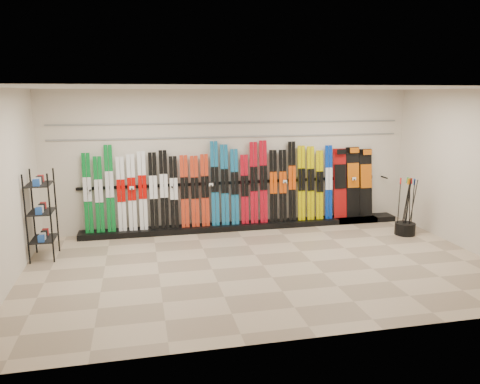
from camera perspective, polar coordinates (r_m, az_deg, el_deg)
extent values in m
plane|color=gray|center=(8.19, 2.82, -8.92)|extent=(8.00, 8.00, 0.00)
plane|color=beige|center=(10.18, -0.80, 3.95)|extent=(8.00, 0.00, 8.00)
plane|color=beige|center=(7.76, -26.87, 0.15)|extent=(0.00, 5.00, 5.00)
plane|color=beige|center=(9.63, 26.55, 2.24)|extent=(0.00, 5.00, 5.00)
plane|color=silver|center=(7.65, 3.05, 12.57)|extent=(8.00, 8.00, 0.00)
cube|color=black|center=(10.32, 0.70, -4.12)|extent=(8.00, 0.40, 0.12)
cube|color=#0A6F26|center=(9.94, -18.09, -0.16)|extent=(0.17, 0.18, 1.63)
cube|color=#0A6F26|center=(9.92, -16.82, -0.31)|extent=(0.17, 0.17, 1.55)
cube|color=#0A6F26|center=(9.90, -15.60, 0.39)|extent=(0.17, 0.19, 1.78)
cube|color=white|center=(9.90, -14.28, -0.27)|extent=(0.17, 0.17, 1.53)
cube|color=white|center=(9.89, -13.05, -0.08)|extent=(0.17, 0.17, 1.58)
cube|color=white|center=(9.89, -11.79, 0.14)|extent=(0.17, 0.18, 1.63)
cube|color=black|center=(9.89, -10.51, 0.12)|extent=(0.17, 0.18, 1.60)
cube|color=black|center=(9.90, -9.25, 0.29)|extent=(0.17, 0.18, 1.64)
cube|color=black|center=(9.92, -8.06, -0.04)|extent=(0.17, 0.17, 1.51)
cube|color=red|center=(9.94, -6.78, 0.06)|extent=(0.17, 0.17, 1.53)
cube|color=red|center=(9.96, -5.53, 0.06)|extent=(0.17, 0.17, 1.51)
cube|color=red|center=(9.99, -4.30, 0.20)|extent=(0.17, 0.17, 1.54)
cube|color=#156291|center=(10.01, -3.09, 1.02)|extent=(0.17, 0.20, 1.81)
cube|color=#156291|center=(10.05, -1.88, 0.85)|extent=(0.17, 0.19, 1.73)
cube|color=#156291|center=(10.09, -0.65, 0.62)|extent=(0.17, 0.18, 1.63)
cube|color=#B30A1B|center=(10.14, 0.57, 0.31)|extent=(0.17, 0.17, 1.50)
cube|color=#B30A1B|center=(10.18, 1.70, 1.12)|extent=(0.17, 0.19, 1.77)
cube|color=#B30A1B|center=(10.23, 2.88, 1.24)|extent=(0.17, 0.20, 1.80)
cube|color=black|center=(10.30, 4.09, 0.70)|extent=(0.17, 0.17, 1.59)
cube|color=black|center=(10.37, 5.23, 0.75)|extent=(0.17, 0.17, 1.59)
cube|color=black|center=(10.42, 6.36, 1.28)|extent=(0.17, 0.19, 1.76)
cube|color=#C4B600|center=(10.50, 7.50, 1.06)|extent=(0.17, 0.18, 1.67)
cube|color=#C4B600|center=(10.58, 8.61, 1.05)|extent=(0.17, 0.18, 1.64)
cube|color=#C4B600|center=(10.66, 9.68, 0.84)|extent=(0.17, 0.17, 1.55)
cube|color=#0630A5|center=(10.74, 10.76, 1.17)|extent=(0.17, 0.18, 1.66)
cube|color=#990C0C|center=(10.91, 12.08, 1.05)|extent=(0.31, 0.24, 1.57)
cube|color=black|center=(11.04, 13.59, 1.17)|extent=(0.32, 0.25, 1.60)
cube|color=black|center=(11.19, 15.06, 1.10)|extent=(0.31, 0.24, 1.55)
cube|color=black|center=(9.05, -23.02, -2.59)|extent=(0.40, 0.60, 1.58)
cylinder|color=black|center=(10.45, 19.46, -4.24)|extent=(0.42, 0.42, 0.25)
cylinder|color=black|center=(10.41, 19.97, -1.59)|extent=(0.12, 0.06, 1.18)
cylinder|color=black|center=(10.33, 19.78, -1.67)|extent=(0.03, 0.11, 1.18)
cylinder|color=black|center=(10.35, 20.28, -1.68)|extent=(0.10, 0.16, 1.17)
cylinder|color=black|center=(10.38, 19.74, -1.60)|extent=(0.16, 0.09, 1.17)
cylinder|color=black|center=(10.33, 18.80, -1.60)|extent=(0.09, 0.14, 1.17)
cylinder|color=black|center=(10.30, 19.61, -1.70)|extent=(0.08, 0.10, 1.18)
cylinder|color=black|center=(10.29, 20.29, -1.75)|extent=(0.09, 0.13, 1.18)
cylinder|color=black|center=(10.47, 19.54, -1.48)|extent=(0.07, 0.15, 1.17)
cube|color=gray|center=(10.11, -0.78, 6.75)|extent=(7.60, 0.02, 0.03)
cube|color=gray|center=(10.08, -0.79, 8.44)|extent=(7.60, 0.02, 0.03)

